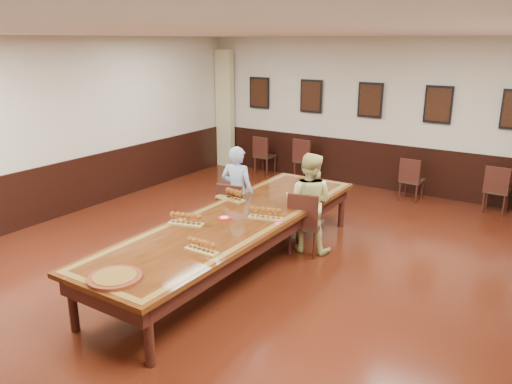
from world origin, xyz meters
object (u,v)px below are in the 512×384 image
Objects in this scene: conference_table at (237,227)px; carved_platter at (115,278)px; spare_chair_a at (265,155)px; spare_chair_c at (412,179)px; chair_man at (235,210)px; person_woman at (309,203)px; spare_chair_d at (497,189)px; person_man at (237,192)px; spare_chair_b at (306,159)px; chair_woman at (306,222)px.

conference_table is 8.53× the size of carved_platter.
spare_chair_a is 1.04× the size of spare_chair_c.
person_woman is at bearing 177.49° from chair_man.
spare_chair_d is 0.59× the size of person_woman.
person_man is (1.77, -3.68, 0.30)m from spare_chair_a.
carved_platter is at bearing 91.78° from person_man.
chair_man is at bearing 117.38° from spare_chair_a.
spare_chair_a is 3.63m from spare_chair_c.
carved_platter is (0.73, -3.23, 0.02)m from person_man.
spare_chair_c is 1.50× the size of carved_platter.
person_man is at bearing 48.43° from spare_chair_d.
chair_woman is at bearing 121.30° from spare_chair_b.
spare_chair_b reaches higher than spare_chair_a.
spare_chair_a is at bearing 4.20° from spare_chair_b.
chair_woman is at bearing 60.20° from conference_table.
carved_platter is at bearing 111.91° from spare_chair_a.
spare_chair_c is 0.57× the size of person_woman.
carved_platter is (-0.55, -3.21, 0.28)m from chair_woman.
person_woman is 2.62× the size of carved_platter.
person_woman is at bearing 60.45° from spare_chair_d.
chair_woman is 1.01× the size of spare_chair_b.
carved_platter is (-1.13, -6.71, 0.33)m from spare_chair_c.
person_man is 0.98× the size of person_woman.
spare_chair_d reaches higher than conference_table.
person_man is 1.26m from person_woman.
spare_chair_d is 4.13m from person_woman.
conference_table is at bearing 79.20° from spare_chair_c.
carved_platter is (1.39, -6.92, 0.28)m from spare_chair_b.
spare_chair_c is 4.64m from conference_table.
spare_chair_d is (5.18, -0.09, -0.00)m from spare_chair_a.
person_woman is at bearing 172.93° from person_man.
spare_chair_d is 0.18× the size of conference_table.
person_man is 1.25m from conference_table.
conference_table is (-0.57, -1.00, 0.12)m from chair_woman.
person_woman reaches higher than spare_chair_b.
carved_platter is at bearing 70.46° from spare_chair_d.
spare_chair_c is 3.46m from person_woman.
carved_platter is at bearing 91.84° from chair_man.
conference_table is at bearing 61.56° from spare_chair_d.
spare_chair_a is (-1.79, 3.78, -0.01)m from chair_man.
spare_chair_d is at bearing -131.64° from chair_woman.
spare_chair_b is at bearing -1.43° from spare_chair_c.
spare_chair_d reaches higher than spare_chair_c.
person_man reaches higher than spare_chair_b.
person_man is (0.66, -3.69, 0.27)m from spare_chair_b.
person_woman reaches higher than carved_platter.
spare_chair_c is at bearing 80.46° from carved_platter.
chair_man is 0.19× the size of conference_table.
spare_chair_d reaches higher than carved_platter.
chair_woman reaches higher than spare_chair_a.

